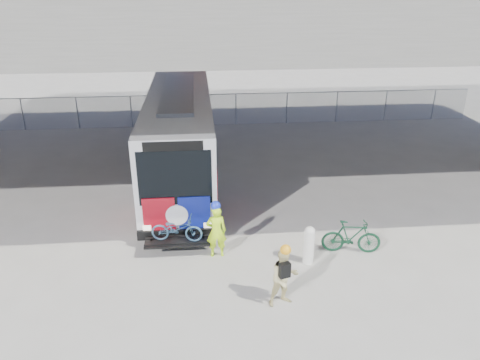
{
  "coord_description": "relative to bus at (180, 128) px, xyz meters",
  "views": [
    {
      "loc": [
        -1.24,
        -14.53,
        7.87
      ],
      "look_at": [
        0.12,
        -0.01,
        1.6
      ],
      "focal_mm": 35.0,
      "sensor_mm": 36.0,
      "label": 1
    }
  ],
  "objects": [
    {
      "name": "cyclist_hivis",
      "position": [
        1.19,
        -6.78,
        -1.21
      ],
      "size": [
        0.64,
        0.45,
        1.86
      ],
      "rotation": [
        0.0,
        0.0,
        3.21
      ],
      "color": "#C4FF1A",
      "rests_on": "ground"
    },
    {
      "name": "bus",
      "position": [
        0.0,
        0.0,
        0.0
      ],
      "size": [
        2.67,
        12.95,
        3.69
      ],
      "color": "silver",
      "rests_on": "ground"
    },
    {
      "name": "bollard",
      "position": [
        3.92,
        -7.42,
        -1.46
      ],
      "size": [
        0.32,
        0.32,
        1.22
      ],
      "color": "silver",
      "rests_on": "ground"
    },
    {
      "name": "cyclist_tan",
      "position": [
        2.83,
        -9.28,
        -1.27
      ],
      "size": [
        0.92,
        0.8,
        1.78
      ],
      "rotation": [
        0.0,
        0.0,
        0.27
      ],
      "color": "#D6C789",
      "rests_on": "ground"
    },
    {
      "name": "overpass",
      "position": [
        2.0,
        -0.65,
        4.43
      ],
      "size": [
        40.0,
        16.0,
        7.95
      ],
      "color": "#605E59",
      "rests_on": "ground"
    },
    {
      "name": "brick_buildings",
      "position": [
        3.23,
        43.58,
        3.31
      ],
      "size": [
        54.0,
        22.0,
        12.0
      ],
      "color": "brown",
      "rests_on": "ground"
    },
    {
      "name": "bike_parked",
      "position": [
        5.36,
        -6.97,
        -1.56
      ],
      "size": [
        1.88,
        0.81,
        1.09
      ],
      "primitive_type": "imported",
      "rotation": [
        0.0,
        0.0,
        1.4
      ],
      "color": "#144129",
      "rests_on": "ground"
    },
    {
      "name": "ground",
      "position": [
        2.0,
        -4.65,
        -2.11
      ],
      "size": [
        160.0,
        160.0,
        0.0
      ],
      "primitive_type": "plane",
      "color": "#9E9991",
      "rests_on": "ground"
    },
    {
      "name": "chainlink_fence",
      "position": [
        2.0,
        7.35,
        -0.69
      ],
      "size": [
        30.0,
        0.06,
        30.0
      ],
      "color": "gray",
      "rests_on": "ground"
    }
  ]
}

